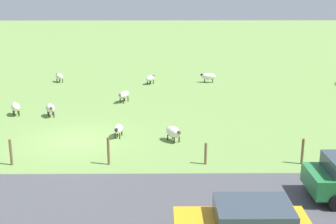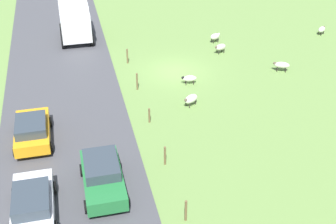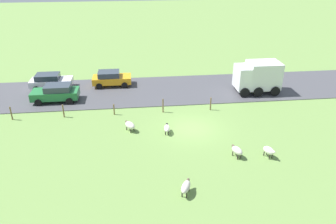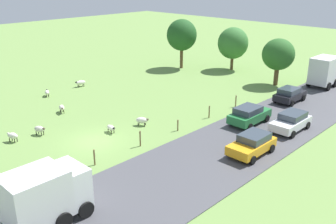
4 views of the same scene
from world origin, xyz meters
TOP-DOWN VIEW (x-y plane):
  - ground_plane at (0.00, 0.00)m, footprint 160.00×160.00m
  - road_strip at (8.52, 0.00)m, footprint 8.00×80.00m
  - sheep_0 at (0.23, 5.01)m, footprint 1.22×1.06m
  - sheep_1 at (-7.84, 1.78)m, footprint 1.28×0.91m
  - sheep_2 at (-14.50, -4.10)m, footprint 1.02×0.94m
  - sheep_3 at (-13.67, 3.43)m, footprint 1.12×0.89m
  - sheep_4 at (-14.26, 8.19)m, footprint 0.71×1.32m
  - sheep_5 at (-0.47, 2.09)m, footprint 1.14×0.55m
  - sheep_6 at (-4.38, -2.41)m, footprint 1.15×0.83m
  - sheep_7 at (-4.65, -4.62)m, footprint 1.08×0.84m
  - fence_post_0 at (3.34, -2.33)m, footprint 0.12×0.12m
  - fence_post_1 at (3.34, 2.03)m, footprint 0.12×0.12m
  - fence_post_2 at (3.34, 6.38)m, footprint 0.12×0.12m
  - fence_post_3 at (3.34, 10.74)m, footprint 0.12×0.12m

SIDE VIEW (x-z plane):
  - ground_plane at x=0.00m, z-range 0.00..0.00m
  - road_strip at x=8.52m, z-range 0.00..0.06m
  - sheep_5 at x=-0.47m, z-range 0.11..0.78m
  - sheep_2 at x=-14.50m, z-range 0.11..0.83m
  - sheep_3 at x=-13.67m, z-range 0.12..0.84m
  - sheep_0 at x=0.23m, z-range 0.11..0.89m
  - fence_post_2 at x=3.34m, z-range 0.00..1.01m
  - sheep_4 at x=-14.26m, z-range 0.12..0.90m
  - sheep_1 at x=-7.84m, z-range 0.14..0.91m
  - sheep_6 at x=-4.38m, z-range 0.14..0.93m
  - sheep_7 at x=-4.65m, z-range 0.14..0.94m
  - fence_post_3 at x=3.34m, z-range 0.00..1.19m
  - fence_post_0 at x=3.34m, z-range 0.00..1.21m
  - fence_post_1 at x=3.34m, z-range 0.00..1.29m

